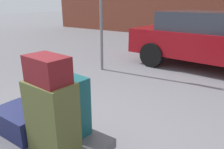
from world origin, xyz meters
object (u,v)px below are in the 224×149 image
at_px(luggage_cart, 45,145).
at_px(suitcase_navy_rear_left, 21,121).
at_px(suitcase_olive_front_right, 52,118).
at_px(suitcase_teal_center, 69,104).
at_px(parked_car, 218,39).
at_px(no_parking_sign, 101,6).
at_px(duffel_bag_maroon_topmost_pile, 47,69).

height_order(luggage_cart, suitcase_navy_rear_left, suitcase_navy_rear_left).
distance_m(suitcase_olive_front_right, suitcase_teal_center, 0.35).
height_order(luggage_cart, parked_car, parked_car).
distance_m(suitcase_navy_rear_left, no_parking_sign, 3.55).
bearing_deg(no_parking_sign, suitcase_navy_rear_left, -67.12).
bearing_deg(suitcase_olive_front_right, no_parking_sign, 122.24).
bearing_deg(parked_car, suitcase_olive_front_right, -95.95).
height_order(luggage_cart, no_parking_sign, no_parking_sign).
bearing_deg(suitcase_olive_front_right, suitcase_navy_rear_left, -179.86).
height_order(suitcase_navy_rear_left, no_parking_sign, no_parking_sign).
xyz_separation_m(luggage_cart, suitcase_olive_front_right, (0.23, -0.06, 0.41)).
bearing_deg(suitcase_teal_center, luggage_cart, -106.67).
height_order(suitcase_olive_front_right, suitcase_navy_rear_left, suitcase_olive_front_right).
xyz_separation_m(suitcase_navy_rear_left, no_parking_sign, (-1.31, 3.11, 1.09)).
distance_m(duffel_bag_maroon_topmost_pile, no_parking_sign, 3.65).
relative_size(suitcase_teal_center, parked_car, 0.14).
bearing_deg(duffel_bag_maroon_topmost_pile, parked_car, 88.70).
distance_m(suitcase_olive_front_right, suitcase_navy_rear_left, 0.57).
relative_size(luggage_cart, suitcase_olive_front_right, 1.77).
relative_size(suitcase_navy_rear_left, duffel_bag_maroon_topmost_pile, 1.50).
height_order(suitcase_navy_rear_left, suitcase_teal_center, suitcase_teal_center).
relative_size(suitcase_olive_front_right, no_parking_sign, 0.27).
height_order(suitcase_navy_rear_left, duffel_bag_maroon_topmost_pile, duffel_bag_maroon_topmost_pile).
bearing_deg(suitcase_olive_front_right, suitcase_teal_center, 112.69).
xyz_separation_m(suitcase_olive_front_right, suitcase_navy_rear_left, (-0.53, 0.01, -0.21)).
distance_m(luggage_cart, suitcase_olive_front_right, 0.47).
height_order(duffel_bag_maroon_topmost_pile, no_parking_sign, no_parking_sign).
distance_m(suitcase_navy_rear_left, suitcase_teal_center, 0.54).
bearing_deg(duffel_bag_maroon_topmost_pile, luggage_cart, 171.20).
xyz_separation_m(luggage_cart, no_parking_sign, (-1.61, 3.07, 1.29)).
bearing_deg(suitcase_navy_rear_left, parked_car, 78.10).
xyz_separation_m(parked_car, no_parking_sign, (-2.35, -1.72, 0.80)).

